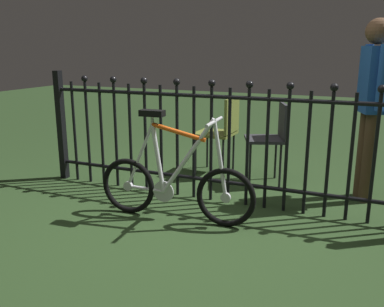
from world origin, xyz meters
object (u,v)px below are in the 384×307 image
object	(u,v)px
chair_charcoal	(272,134)
person_visitor	(372,95)
chair_olive	(222,128)
bicycle	(175,184)

from	to	relation	value
chair_charcoal	person_visitor	xyz separation A→B (m)	(0.91, -0.13, 0.46)
chair_charcoal	person_visitor	bearing A→B (deg)	-8.30
chair_olive	person_visitor	size ratio (longest dim) A/B	0.53
bicycle	person_visitor	world-z (taller)	person_visitor
bicycle	chair_charcoal	size ratio (longest dim) A/B	1.60
bicycle	chair_olive	xyz separation A→B (m)	(-0.09, 1.39, 0.21)
chair_charcoal	person_visitor	distance (m)	1.03
chair_olive	person_visitor	xyz separation A→B (m)	(1.50, -0.24, 0.45)
chair_charcoal	bicycle	bearing A→B (deg)	-111.21
chair_olive	bicycle	bearing A→B (deg)	-86.49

